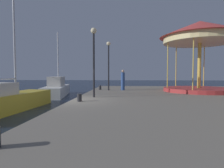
% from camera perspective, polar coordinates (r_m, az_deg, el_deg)
% --- Properties ---
extents(ground_plane, '(120.00, 120.00, 0.00)m').
position_cam_1_polar(ground_plane, '(10.82, -12.03, -8.89)').
color(ground_plane, '#162338').
extents(quay_dock, '(14.55, 25.03, 0.80)m').
position_cam_1_polar(quay_dock, '(11.23, 26.80, -6.63)').
color(quay_dock, gray).
rests_on(quay_dock, ground).
extents(sailboat_white, '(3.01, 7.23, 6.70)m').
position_cam_1_polar(sailboat_white, '(20.13, -16.39, -1.34)').
color(sailboat_white, white).
rests_on(sailboat_white, ground).
extents(sailboat_yellow, '(2.50, 7.33, 7.89)m').
position_cam_1_polar(sailboat_yellow, '(12.54, -29.90, -4.39)').
color(sailboat_yellow, gold).
rests_on(sailboat_yellow, ground).
extents(carousel, '(6.36, 6.36, 5.69)m').
position_cam_1_polar(carousel, '(17.12, 25.11, 12.29)').
color(carousel, '#B23333').
rests_on(carousel, quay_dock).
extents(lamp_post_near_edge, '(0.36, 0.36, 4.23)m').
position_cam_1_polar(lamp_post_near_edge, '(11.68, -5.57, 10.28)').
color(lamp_post_near_edge, black).
rests_on(lamp_post_near_edge, quay_dock).
extents(lamp_post_mid_promenade, '(0.36, 0.36, 4.26)m').
position_cam_1_polar(lamp_post_mid_promenade, '(16.57, -1.04, 8.17)').
color(lamp_post_mid_promenade, black).
rests_on(lamp_post_mid_promenade, quay_dock).
extents(bollard_center, '(0.24, 0.24, 0.40)m').
position_cam_1_polar(bollard_center, '(9.93, -9.84, -4.08)').
color(bollard_center, '#2D2D33').
rests_on(bollard_center, quay_dock).
extents(bollard_north, '(0.24, 0.24, 0.40)m').
position_cam_1_polar(bollard_north, '(17.18, -3.67, -1.08)').
color(bollard_north, '#2D2D33').
rests_on(bollard_north, quay_dock).
extents(person_by_the_water, '(0.34, 0.34, 1.81)m').
position_cam_1_polar(person_by_the_water, '(16.74, 3.31, 1.03)').
color(person_by_the_water, '#2D4C8C').
rests_on(person_by_the_water, quay_dock).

